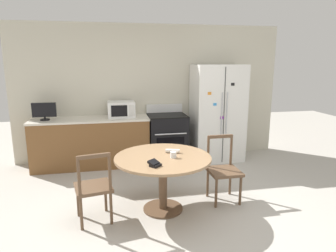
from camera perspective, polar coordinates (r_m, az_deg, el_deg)
The scene contains 13 objects.
ground_plane at distance 3.82m, azimuth 2.83°, elevation -17.86°, with size 14.00×14.00×0.00m, color #B2ADA3.
back_wall at distance 5.94m, azimuth -3.31°, elevation 6.34°, with size 5.20×0.10×2.60m.
kitchen_counter at distance 5.69m, azimuth -14.35°, elevation -3.00°, with size 2.10×0.64×0.90m.
refrigerator at distance 5.90m, azimuth 9.35°, elevation 2.48°, with size 0.96×0.71×1.85m.
oven_range at distance 5.75m, azimuth -0.18°, elevation -2.26°, with size 0.71×0.68×1.08m.
microwave at distance 5.59m, azimuth -8.89°, elevation 3.18°, with size 0.49×0.38×0.29m.
countertop_tv at distance 5.63m, azimuth -22.51°, elevation 2.70°, with size 0.40×0.16×0.31m.
dining_table at distance 3.86m, azimuth -0.99°, elevation -7.75°, with size 1.23×1.23×0.73m.
dining_chair_right at distance 4.26m, azimuth 10.50°, elevation -8.31°, with size 0.42×0.42×0.90m.
dining_chair_left at distance 3.76m, azimuth -14.00°, elevation -11.36°, with size 0.49×0.49×0.90m.
candle_glass at distance 3.76m, azimuth 1.03°, elevation -5.57°, with size 0.08×0.08×0.08m.
folded_napkin at distance 3.96m, azimuth 0.88°, elevation -4.77°, with size 0.19×0.11×0.05m.
wallet at distance 3.48m, azimuth -2.59°, elevation -7.22°, with size 0.17×0.17×0.07m.
Camera 1 is at (-0.82, -3.20, 1.93)m, focal length 32.00 mm.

